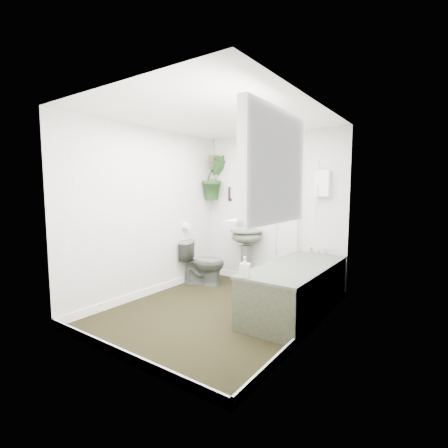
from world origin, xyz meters
The scene contains 22 objects.
floor centered at (0.00, 0.00, -0.01)m, with size 2.30×2.80×0.02m, color #2C2713.
ceiling centered at (0.00, 0.00, 2.31)m, with size 2.30×2.80×0.02m, color white.
wall_back centered at (0.00, 1.41, 1.15)m, with size 2.30×0.02×2.30m, color silver.
wall_front centered at (0.00, -1.41, 1.15)m, with size 2.30×0.02×2.30m, color silver.
wall_left centered at (-1.16, 0.00, 1.15)m, with size 0.02×2.80×2.30m, color silver.
wall_right centered at (1.16, 0.00, 1.15)m, with size 0.02×2.80×2.30m, color silver.
skirting centered at (0.00, 0.00, 0.05)m, with size 2.30×2.80×0.10m, color white.
bathtub centered at (0.80, 0.50, 0.29)m, with size 0.72×1.72×0.58m, color #4A4F45, non-canonical shape.
bath_screen centered at (0.47, 0.99, 1.28)m, with size 0.04×0.72×1.40m, color silver, non-canonical shape.
shower_box centered at (0.80, 1.34, 1.55)m, with size 0.20×0.10×0.35m, color white.
oval_mirror centered at (-0.34, 1.37, 1.50)m, with size 0.46×0.03×0.62m, color beige.
wall_sconce centered at (-0.74, 1.36, 1.40)m, with size 0.04×0.04×0.22m, color black.
toilet_roll_holder centered at (-1.10, 0.70, 0.90)m, with size 0.11×0.11×0.11m, color white.
window_recess centered at (1.09, -0.70, 1.65)m, with size 0.08×1.00×0.90m, color white.
window_sill centered at (1.02, -0.70, 1.23)m, with size 0.18×1.00×0.04m, color white.
window_blinds centered at (1.04, -0.70, 1.65)m, with size 0.01×0.86×0.76m, color white.
toilet centered at (-0.85, 0.79, 0.34)m, with size 0.38×0.67×0.68m, color #4A4F45.
pedestal_sink centered at (-0.34, 1.24, 0.42)m, with size 0.50×0.42×0.84m, color #4A4F45, non-canonical shape.
sill_plant centered at (0.97, -0.55, 1.37)m, with size 0.22×0.19×0.24m, color black.
hanging_plant centered at (-0.97, 1.25, 1.66)m, with size 0.40×0.32×0.73m, color black.
soap_bottle centered at (0.57, -0.29, 0.68)m, with size 0.09×0.10×0.21m, color #292726.
hanging_pot centered at (-0.97, 1.25, 1.96)m, with size 0.16×0.16×0.12m, color #503629.
Camera 1 is at (2.25, -3.06, 1.47)m, focal length 26.00 mm.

